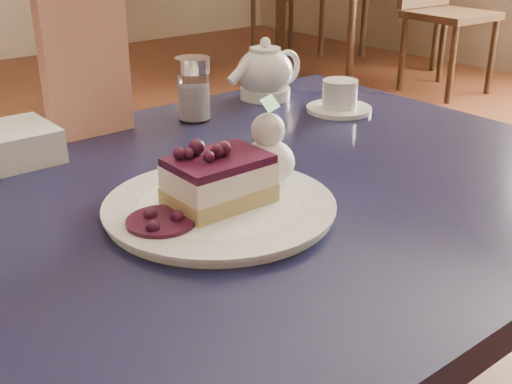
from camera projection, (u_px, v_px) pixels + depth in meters
main_table at (199, 253)px, 0.85m from camera, size 1.21×0.81×0.75m
dessert_plate at (220, 207)px, 0.78m from camera, size 0.28×0.28×0.01m
cheesecake_slice at (219, 180)px, 0.77m from camera, size 0.12×0.09×0.06m
whipped_cream at (268, 162)px, 0.83m from camera, size 0.07×0.07×0.06m
berry_sauce at (161, 221)px, 0.73m from camera, size 0.08×0.08×0.01m
tea_set at (279, 79)px, 1.24m from camera, size 0.21×0.27×0.11m
menu_card at (86, 68)px, 1.02m from camera, size 0.14×0.03×0.22m
sugar_shaker at (193, 88)px, 1.11m from camera, size 0.06×0.06×0.11m
napkin_stack at (11, 144)px, 0.94m from camera, size 0.12×0.12×0.05m
bg_table_far_right at (356, 61)px, 4.76m from camera, size 1.16×2.00×1.33m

